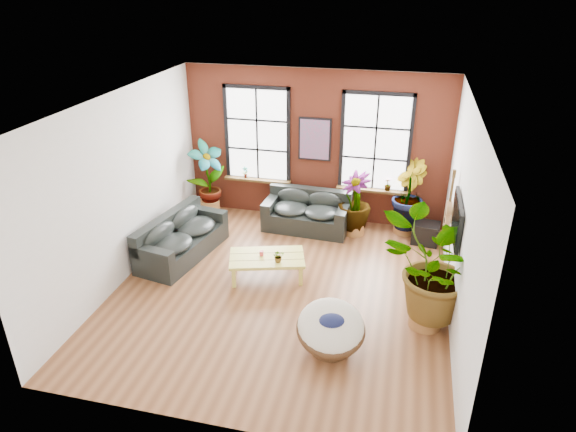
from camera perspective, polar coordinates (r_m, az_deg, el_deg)
name	(u,v)px	position (r m, az deg, el deg)	size (l,w,h in m)	color
room	(282,201)	(8.93, -0.68, 1.64)	(6.04, 6.54, 3.54)	brown
sofa_back	(307,212)	(11.69, 2.15, 0.44)	(1.96, 1.04, 0.88)	black
sofa_left	(180,238)	(10.81, -11.91, -2.41)	(1.30, 2.31, 0.86)	black
coffee_table	(267,259)	(9.83, -2.36, -4.78)	(1.58, 1.18, 0.55)	#D4CB4C
papasan_chair	(331,329)	(8.09, 4.78, -12.35)	(1.29, 1.30, 0.80)	#50331C
poster	(315,139)	(11.64, 2.99, 8.51)	(0.74, 0.06, 0.98)	black
tv_wall_unit	(454,218)	(9.24, 17.97, -0.22)	(0.13, 1.86, 1.20)	black
media_box	(426,233)	(11.51, 15.04, -1.83)	(0.61, 0.53, 0.46)	black
pot_back_left	(209,207)	(12.55, -8.80, 0.96)	(0.55, 0.55, 0.39)	#A06834
pot_back_right	(404,225)	(11.88, 12.78, -1.02)	(0.61, 0.61, 0.34)	#A06834
pot_right_wall	(425,315)	(8.98, 15.03, -10.62)	(0.69, 0.69, 0.39)	#A06834
pot_mid	(354,227)	(11.62, 7.37, -1.20)	(0.49, 0.49, 0.33)	#A06834
floor_plant_back_left	(208,176)	(12.22, -8.89, 4.38)	(0.90, 0.61, 1.71)	#1A4612
floor_plant_back_right	(407,194)	(11.58, 13.11, 2.40)	(0.86, 0.69, 1.56)	#1A4612
floor_plant_right_wall	(434,271)	(8.52, 15.90, -5.92)	(1.63, 1.41, 1.81)	#1A4612
floor_plant_mid	(355,201)	(11.38, 7.42, 1.68)	(0.73, 0.73, 1.31)	#1A4612
table_plant	(278,256)	(9.57, -1.06, -4.47)	(0.21, 0.19, 0.24)	#1A4612
sill_plant_left	(245,172)	(12.28, -4.77, 4.87)	(0.14, 0.10, 0.27)	#1A4612
sill_plant_right	(388,185)	(11.73, 11.04, 3.44)	(0.15, 0.15, 0.27)	#1A4612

